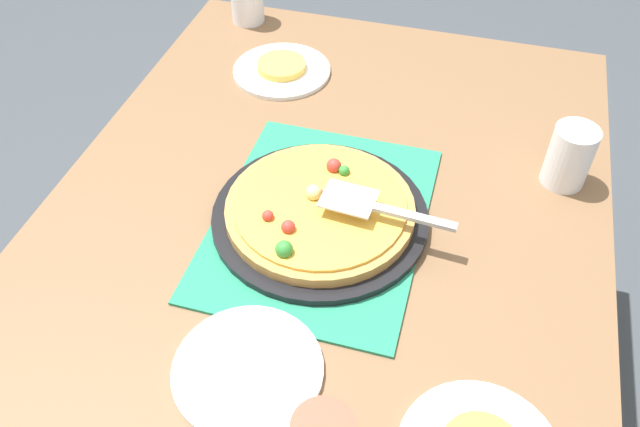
{
  "coord_description": "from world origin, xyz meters",
  "views": [
    {
      "loc": [
        0.76,
        0.22,
        1.58
      ],
      "look_at": [
        0.0,
        0.0,
        0.77
      ],
      "focal_mm": 36.48,
      "sensor_mm": 36.0,
      "label": 1
    }
  ],
  "objects": [
    {
      "name": "plate_near_left",
      "position": [
        -0.43,
        -0.21,
        0.76
      ],
      "size": [
        0.22,
        0.22,
        0.01
      ],
      "primitive_type": "cylinder",
      "color": "white",
      "rests_on": "dining_table"
    },
    {
      "name": "placemat",
      "position": [
        0.0,
        0.0,
        0.75
      ],
      "size": [
        0.48,
        0.36,
        0.01
      ],
      "primitive_type": "cube",
      "color": "#237F5B",
      "rests_on": "dining_table"
    },
    {
      "name": "dining_table",
      "position": [
        0.0,
        0.0,
        0.64
      ],
      "size": [
        1.4,
        1.0,
        0.75
      ],
      "color": "brown",
      "rests_on": "ground_plane"
    },
    {
      "name": "pizza_server",
      "position": [
        0.01,
        0.1,
        0.82
      ],
      "size": [
        0.08,
        0.23,
        0.01
      ],
      "color": "silver",
      "rests_on": "pizza"
    },
    {
      "name": "cup_corner",
      "position": [
        -0.23,
        0.41,
        0.81
      ],
      "size": [
        0.08,
        0.08,
        0.12
      ],
      "primitive_type": "cylinder",
      "color": "white",
      "rests_on": "dining_table"
    },
    {
      "name": "served_slice_left",
      "position": [
        -0.43,
        -0.21,
        0.77
      ],
      "size": [
        0.11,
        0.11,
        0.02
      ],
      "primitive_type": "cylinder",
      "color": "#EAB747",
      "rests_on": "plate_near_left"
    },
    {
      "name": "pizza_pan",
      "position": [
        0.0,
        0.0,
        0.76
      ],
      "size": [
        0.38,
        0.38,
        0.01
      ],
      "primitive_type": "cylinder",
      "color": "black",
      "rests_on": "placemat"
    },
    {
      "name": "pizza",
      "position": [
        0.0,
        -0.0,
        0.78
      ],
      "size": [
        0.33,
        0.33,
        0.05
      ],
      "color": "#B78442",
      "rests_on": "pizza_pan"
    },
    {
      "name": "ground_plane",
      "position": [
        0.0,
        0.0,
        0.0
      ],
      "size": [
        8.0,
        8.0,
        0.0
      ],
      "primitive_type": "plane",
      "color": "#3D4247"
    },
    {
      "name": "plate_side",
      "position": [
        0.32,
        -0.02,
        0.76
      ],
      "size": [
        0.22,
        0.22,
        0.01
      ],
      "primitive_type": "cylinder",
      "color": "white",
      "rests_on": "dining_table"
    }
  ]
}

